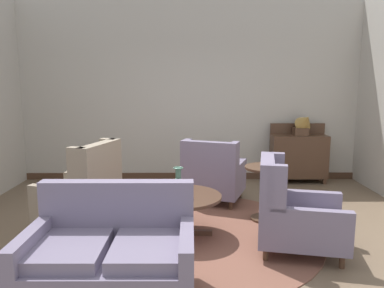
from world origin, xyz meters
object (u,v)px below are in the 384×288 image
(gramophone, at_px, (304,124))
(settee, at_px, (112,255))
(armchair_back_corner, at_px, (213,176))
(sideboard, at_px, (299,156))
(porcelain_vase, at_px, (178,184))
(coffee_table, at_px, (182,202))
(armchair_far_left, at_px, (85,194))
(side_table, at_px, (265,188))
(armchair_foreground_right, at_px, (293,214))

(gramophone, bearing_deg, settee, -126.41)
(armchair_back_corner, distance_m, gramophone, 2.10)
(sideboard, xyz_separation_m, gramophone, (0.04, -0.08, 0.59))
(porcelain_vase, relative_size, gramophone, 0.73)
(gramophone, bearing_deg, coffee_table, -132.60)
(coffee_table, relative_size, gramophone, 2.00)
(porcelain_vase, bearing_deg, coffee_table, 28.29)
(armchair_far_left, xyz_separation_m, armchair_back_corner, (1.64, 1.04, -0.04))
(porcelain_vase, relative_size, armchair_far_left, 0.31)
(armchair_back_corner, height_order, sideboard, sideboard)
(coffee_table, bearing_deg, gramophone, 47.40)
(coffee_table, height_order, armchair_back_corner, armchair_back_corner)
(coffee_table, bearing_deg, armchair_far_left, 171.23)
(settee, xyz_separation_m, gramophone, (2.67, 3.62, 0.69))
(coffee_table, distance_m, armchair_far_left, 1.21)
(settee, height_order, sideboard, sideboard)
(porcelain_vase, xyz_separation_m, side_table, (1.11, 0.51, -0.20))
(armchair_far_left, height_order, gramophone, gramophone)
(coffee_table, height_order, side_table, side_table)
(armchair_foreground_right, bearing_deg, sideboard, -5.72)
(armchair_foreground_right, distance_m, sideboard, 2.95)
(sideboard, relative_size, gramophone, 2.29)
(coffee_table, distance_m, porcelain_vase, 0.23)
(settee, distance_m, armchair_foreground_right, 1.96)
(porcelain_vase, relative_size, sideboard, 0.32)
(armchair_back_corner, bearing_deg, sideboard, -124.49)
(armchair_far_left, height_order, armchair_foreground_right, armchair_far_left)
(porcelain_vase, height_order, armchair_far_left, armchair_far_left)
(armchair_foreground_right, relative_size, side_table, 1.41)
(settee, xyz_separation_m, armchair_foreground_right, (1.74, 0.89, 0.02))
(settee, bearing_deg, sideboard, 55.01)
(porcelain_vase, height_order, armchair_foreground_right, armchair_foreground_right)
(armchair_back_corner, xyz_separation_m, gramophone, (1.67, 1.08, 0.67))
(porcelain_vase, height_order, sideboard, sideboard)
(side_table, bearing_deg, armchair_back_corner, 130.53)
(armchair_far_left, bearing_deg, settee, 41.09)
(gramophone, bearing_deg, sideboard, 117.91)
(porcelain_vase, distance_m, armchair_back_corner, 1.35)
(porcelain_vase, distance_m, side_table, 1.24)
(settee, bearing_deg, coffee_table, 67.56)
(side_table, bearing_deg, sideboard, 62.30)
(sideboard, height_order, gramophone, gramophone)
(armchair_back_corner, height_order, side_table, armchair_back_corner)
(settee, height_order, armchair_foreground_right, armchair_foreground_right)
(coffee_table, relative_size, porcelain_vase, 2.76)
(armchair_back_corner, relative_size, side_table, 1.42)
(porcelain_vase, height_order, side_table, porcelain_vase)
(coffee_table, height_order, settee, settee)
(coffee_table, xyz_separation_m, settee, (-0.55, -1.32, -0.02))
(side_table, height_order, sideboard, sideboard)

